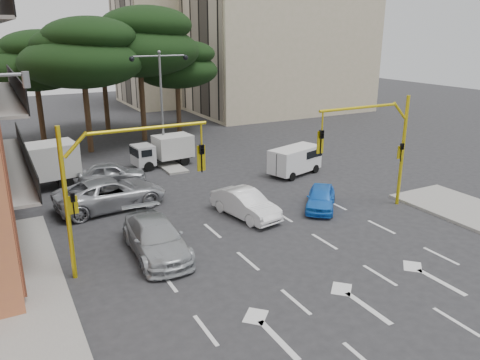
{
  "coord_description": "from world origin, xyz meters",
  "views": [
    {
      "loc": [
        -10.58,
        -15.33,
        9.2
      ],
      "look_at": [
        0.6,
        5.54,
        1.6
      ],
      "focal_mm": 35.0,
      "sensor_mm": 36.0,
      "label": 1
    }
  ],
  "objects_px": {
    "car_silver_cross_a": "(111,193)",
    "car_silver_cross_b": "(112,173)",
    "car_blue_compact": "(321,198)",
    "signal_mast_left": "(113,176)",
    "car_silver_wagon": "(156,238)",
    "car_white_hatch": "(245,204)",
    "street_lamp_center": "(161,88)",
    "van_white": "(295,161)",
    "box_truck_a": "(30,169)",
    "box_truck_b": "(163,151)",
    "signal_mast_right": "(379,139)"
  },
  "relations": [
    {
      "from": "signal_mast_left",
      "to": "signal_mast_right",
      "type": "bearing_deg",
      "value": 0.0
    },
    {
      "from": "car_blue_compact",
      "to": "car_silver_cross_a",
      "type": "height_order",
      "value": "car_silver_cross_a"
    },
    {
      "from": "car_silver_cross_a",
      "to": "box_truck_b",
      "type": "bearing_deg",
      "value": -44.44
    },
    {
      "from": "car_silver_cross_a",
      "to": "signal_mast_left",
      "type": "bearing_deg",
      "value": 163.38
    },
    {
      "from": "signal_mast_right",
      "to": "street_lamp_center",
      "type": "relative_size",
      "value": 0.77
    },
    {
      "from": "car_blue_compact",
      "to": "car_silver_cross_a",
      "type": "distance_m",
      "value": 11.31
    },
    {
      "from": "car_blue_compact",
      "to": "box_truck_a",
      "type": "xyz_separation_m",
      "value": [
        -13.41,
        10.55,
        0.76
      ]
    },
    {
      "from": "signal_mast_right",
      "to": "van_white",
      "type": "relative_size",
      "value": 1.61
    },
    {
      "from": "car_blue_compact",
      "to": "car_silver_wagon",
      "type": "distance_m",
      "value": 9.6
    },
    {
      "from": "van_white",
      "to": "car_silver_cross_a",
      "type": "bearing_deg",
      "value": -104.7
    },
    {
      "from": "car_silver_wagon",
      "to": "box_truck_b",
      "type": "bearing_deg",
      "value": 72.07
    },
    {
      "from": "signal_mast_left",
      "to": "street_lamp_center",
      "type": "xyz_separation_m",
      "value": [
        6.8,
        14.01,
        1.54
      ]
    },
    {
      "from": "street_lamp_center",
      "to": "box_truck_a",
      "type": "distance_m",
      "value": 10.07
    },
    {
      "from": "signal_mast_left",
      "to": "van_white",
      "type": "relative_size",
      "value": 1.61
    },
    {
      "from": "street_lamp_center",
      "to": "car_white_hatch",
      "type": "bearing_deg",
      "value": -88.66
    },
    {
      "from": "car_white_hatch",
      "to": "car_silver_cross_b",
      "type": "bearing_deg",
      "value": 107.95
    },
    {
      "from": "car_silver_cross_a",
      "to": "car_silver_cross_b",
      "type": "distance_m",
      "value": 4.22
    },
    {
      "from": "car_silver_cross_a",
      "to": "car_silver_cross_b",
      "type": "xyz_separation_m",
      "value": [
        1.02,
        4.09,
        -0.12
      ]
    },
    {
      "from": "car_silver_cross_a",
      "to": "car_silver_cross_b",
      "type": "bearing_deg",
      "value": -19.87
    },
    {
      "from": "street_lamp_center",
      "to": "car_white_hatch",
      "type": "xyz_separation_m",
      "value": [
        0.27,
        -11.65,
        -4.73
      ]
    },
    {
      "from": "box_truck_b",
      "to": "signal_mast_left",
      "type": "bearing_deg",
      "value": 149.48
    },
    {
      "from": "signal_mast_left",
      "to": "car_white_hatch",
      "type": "xyz_separation_m",
      "value": [
        7.08,
        2.36,
        -3.19
      ]
    },
    {
      "from": "car_silver_cross_b",
      "to": "box_truck_b",
      "type": "relative_size",
      "value": 0.96
    },
    {
      "from": "car_silver_wagon",
      "to": "box_truck_b",
      "type": "distance_m",
      "value": 13.95
    },
    {
      "from": "car_silver_cross_b",
      "to": "signal_mast_left",
      "type": "bearing_deg",
      "value": -178.81
    },
    {
      "from": "car_blue_compact",
      "to": "car_silver_wagon",
      "type": "xyz_separation_m",
      "value": [
        -9.55,
        -1.0,
        0.14
      ]
    },
    {
      "from": "signal_mast_left",
      "to": "car_silver_wagon",
      "type": "bearing_deg",
      "value": 15.11
    },
    {
      "from": "signal_mast_left",
      "to": "car_white_hatch",
      "type": "height_order",
      "value": "signal_mast_left"
    },
    {
      "from": "car_blue_compact",
      "to": "signal_mast_left",
      "type": "bearing_deg",
      "value": -131.54
    },
    {
      "from": "car_white_hatch",
      "to": "car_blue_compact",
      "type": "relative_size",
      "value": 1.18
    },
    {
      "from": "signal_mast_right",
      "to": "street_lamp_center",
      "type": "distance_m",
      "value": 15.65
    },
    {
      "from": "street_lamp_center",
      "to": "car_silver_cross_b",
      "type": "height_order",
      "value": "street_lamp_center"
    },
    {
      "from": "car_blue_compact",
      "to": "car_white_hatch",
      "type": "bearing_deg",
      "value": -151.3
    },
    {
      "from": "box_truck_a",
      "to": "signal_mast_left",
      "type": "bearing_deg",
      "value": -176.79
    },
    {
      "from": "car_silver_cross_b",
      "to": "box_truck_a",
      "type": "distance_m",
      "value": 4.68
    },
    {
      "from": "signal_mast_right",
      "to": "car_silver_wagon",
      "type": "height_order",
      "value": "signal_mast_right"
    },
    {
      "from": "signal_mast_left",
      "to": "street_lamp_center",
      "type": "distance_m",
      "value": 15.65
    },
    {
      "from": "signal_mast_right",
      "to": "car_white_hatch",
      "type": "relative_size",
      "value": 1.42
    },
    {
      "from": "car_silver_cross_a",
      "to": "street_lamp_center",
      "type": "bearing_deg",
      "value": -43.63
    },
    {
      "from": "car_silver_wagon",
      "to": "car_silver_cross_b",
      "type": "bearing_deg",
      "value": 89.02
    },
    {
      "from": "car_blue_compact",
      "to": "van_white",
      "type": "xyz_separation_m",
      "value": [
        2.36,
        5.9,
        0.32
      ]
    },
    {
      "from": "street_lamp_center",
      "to": "van_white",
      "type": "distance_m",
      "value": 10.5
    },
    {
      "from": "signal_mast_left",
      "to": "car_blue_compact",
      "type": "distance_m",
      "value": 11.77
    },
    {
      "from": "street_lamp_center",
      "to": "car_silver_wagon",
      "type": "xyz_separation_m",
      "value": [
        -5.14,
        -13.56,
        -4.68
      ]
    },
    {
      "from": "car_white_hatch",
      "to": "box_truck_b",
      "type": "distance_m",
      "value": 11.17
    },
    {
      "from": "box_truck_a",
      "to": "car_silver_cross_a",
      "type": "bearing_deg",
      "value": -152.53
    },
    {
      "from": "box_truck_a",
      "to": "van_white",
      "type": "bearing_deg",
      "value": -113.57
    },
    {
      "from": "street_lamp_center",
      "to": "box_truck_a",
      "type": "height_order",
      "value": "street_lamp_center"
    },
    {
      "from": "car_silver_cross_a",
      "to": "van_white",
      "type": "relative_size",
      "value": 1.58
    },
    {
      "from": "signal_mast_left",
      "to": "car_silver_cross_a",
      "type": "bearing_deg",
      "value": 79.26
    }
  ]
}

